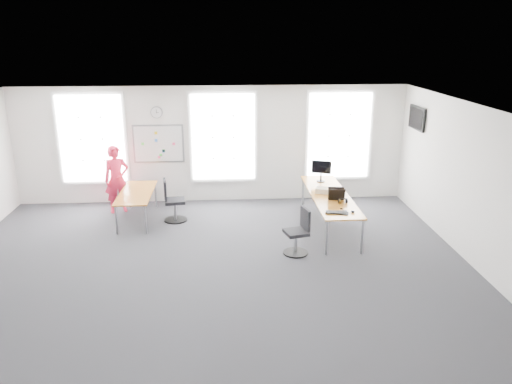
{
  "coord_description": "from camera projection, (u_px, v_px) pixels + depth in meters",
  "views": [
    {
      "loc": [
        0.3,
        -8.62,
        4.27
      ],
      "look_at": [
        0.96,
        1.2,
        1.1
      ],
      "focal_mm": 35.0,
      "sensor_mm": 36.0,
      "label": 1
    }
  ],
  "objects": [
    {
      "name": "monitor",
      "position": [
        321.0,
        169.0,
        12.12
      ],
      "size": [
        0.46,
        0.2,
        0.53
      ],
      "rotation": [
        0.0,
        0.0,
        -0.34
      ],
      "color": "black",
      "rests_on": "desk_right"
    },
    {
      "name": "person",
      "position": [
        117.0,
        179.0,
        12.18
      ],
      "size": [
        0.71,
        0.6,
        1.67
      ],
      "primitive_type": "imported",
      "rotation": [
        0.0,
        0.0,
        0.39
      ],
      "color": "#ED2547",
      "rests_on": "ground"
    },
    {
      "name": "chair_right",
      "position": [
        299.0,
        234.0,
        9.97
      ],
      "size": [
        0.52,
        0.52,
        0.94
      ],
      "rotation": [
        0.0,
        0.0,
        -1.32
      ],
      "color": "black",
      "rests_on": "ground"
    },
    {
      "name": "floor",
      "position": [
        210.0,
        267.0,
        9.48
      ],
      "size": [
        10.0,
        10.0,
        0.0
      ],
      "primitive_type": "plane",
      "color": "#242428",
      "rests_on": "ground"
    },
    {
      "name": "wall_right",
      "position": [
        475.0,
        187.0,
        9.34
      ],
      "size": [
        0.0,
        10.0,
        10.0
      ],
      "primitive_type": "plane",
      "rotation": [
        1.57,
        0.0,
        -1.57
      ],
      "color": "white",
      "rests_on": "ground"
    },
    {
      "name": "window_mid",
      "position": [
        223.0,
        137.0,
        12.75
      ],
      "size": [
        1.6,
        0.06,
        2.2
      ],
      "primitive_type": "cube",
      "color": "white",
      "rests_on": "wall_back"
    },
    {
      "name": "keyboard",
      "position": [
        337.0,
        213.0,
        10.1
      ],
      "size": [
        0.49,
        0.3,
        0.02
      ],
      "primitive_type": "cube",
      "rotation": [
        0.0,
        0.0,
        -0.33
      ],
      "color": "black",
      "rests_on": "desk_right"
    },
    {
      "name": "chair_left",
      "position": [
        172.0,
        203.0,
        11.69
      ],
      "size": [
        0.54,
        0.54,
        1.02
      ],
      "rotation": [
        0.0,
        0.0,
        1.71
      ],
      "color": "black",
      "rests_on": "ground"
    },
    {
      "name": "lens_cap",
      "position": [
        341.0,
        209.0,
        10.33
      ],
      "size": [
        0.08,
        0.08,
        0.01
      ],
      "primitive_type": "cylinder",
      "rotation": [
        0.0,
        0.0,
        -0.29
      ],
      "color": "black",
      "rests_on": "desk_right"
    },
    {
      "name": "whiteboard",
      "position": [
        158.0,
        144.0,
        12.69
      ],
      "size": [
        1.2,
        0.03,
        0.9
      ],
      "primitive_type": "cube",
      "color": "silver",
      "rests_on": "wall_back"
    },
    {
      "name": "desk_left",
      "position": [
        136.0,
        194.0,
        11.7
      ],
      "size": [
        0.76,
        1.89,
        0.69
      ],
      "color": "orange",
      "rests_on": "ground"
    },
    {
      "name": "desk_right",
      "position": [
        330.0,
        197.0,
        11.26
      ],
      "size": [
        0.84,
        3.15,
        0.77
      ],
      "color": "orange",
      "rests_on": "ground"
    },
    {
      "name": "wall_back",
      "position": [
        212.0,
        145.0,
        12.82
      ],
      "size": [
        10.0,
        0.0,
        10.0
      ],
      "primitive_type": "plane",
      "rotation": [
        1.57,
        0.0,
        0.0
      ],
      "color": "white",
      "rests_on": "ground"
    },
    {
      "name": "wall_clock",
      "position": [
        157.0,
        112.0,
        12.45
      ],
      "size": [
        0.3,
        0.04,
        0.3
      ],
      "primitive_type": "cylinder",
      "rotation": [
        1.57,
        0.0,
        0.0
      ],
      "color": "gray",
      "rests_on": "wall_back"
    },
    {
      "name": "headphones",
      "position": [
        343.0,
        201.0,
        10.67
      ],
      "size": [
        0.19,
        0.1,
        0.11
      ],
      "rotation": [
        0.0,
        0.0,
        -0.32
      ],
      "color": "black",
      "rests_on": "desk_right"
    },
    {
      "name": "wall_front",
      "position": [
        198.0,
        309.0,
        5.22
      ],
      "size": [
        10.0,
        0.0,
        10.0
      ],
      "primitive_type": "plane",
      "rotation": [
        -1.57,
        0.0,
        0.0
      ],
      "color": "white",
      "rests_on": "ground"
    },
    {
      "name": "paper_stack",
      "position": [
        323.0,
        190.0,
        11.37
      ],
      "size": [
        0.39,
        0.34,
        0.11
      ],
      "primitive_type": "cube",
      "rotation": [
        0.0,
        0.0,
        -0.33
      ],
      "color": "beige",
      "rests_on": "desk_right"
    },
    {
      "name": "window_left",
      "position": [
        92.0,
        139.0,
        12.54
      ],
      "size": [
        1.6,
        0.06,
        2.2
      ],
      "primitive_type": "cube",
      "color": "white",
      "rests_on": "wall_back"
    },
    {
      "name": "window_right",
      "position": [
        339.0,
        136.0,
        12.94
      ],
      "size": [
        1.6,
        0.06,
        2.2
      ],
      "primitive_type": "cube",
      "color": "white",
      "rests_on": "wall_back"
    },
    {
      "name": "tv",
      "position": [
        417.0,
        118.0,
        11.94
      ],
      "size": [
        0.06,
        0.9,
        0.55
      ],
      "primitive_type": "cube",
      "color": "black",
      "rests_on": "wall_right"
    },
    {
      "name": "laptop_sleeve",
      "position": [
        337.0,
        194.0,
        10.84
      ],
      "size": [
        0.36,
        0.22,
        0.28
      ],
      "rotation": [
        0.0,
        0.0,
        -0.1
      ],
      "color": "black",
      "rests_on": "desk_right"
    },
    {
      "name": "mouse",
      "position": [
        353.0,
        212.0,
        10.12
      ],
      "size": [
        0.1,
        0.13,
        0.05
      ],
      "primitive_type": "ellipsoid",
      "rotation": [
        0.0,
        0.0,
        -0.2
      ],
      "color": "black",
      "rests_on": "desk_right"
    },
    {
      "name": "ceiling",
      "position": [
        205.0,
        109.0,
        8.56
      ],
      "size": [
        10.0,
        10.0,
        0.0
      ],
      "primitive_type": "plane",
      "rotation": [
        3.14,
        0.0,
        0.0
      ],
      "color": "white",
      "rests_on": "ground"
    }
  ]
}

